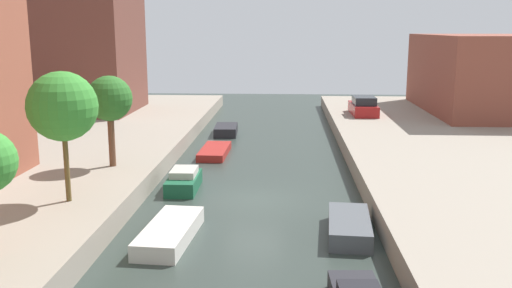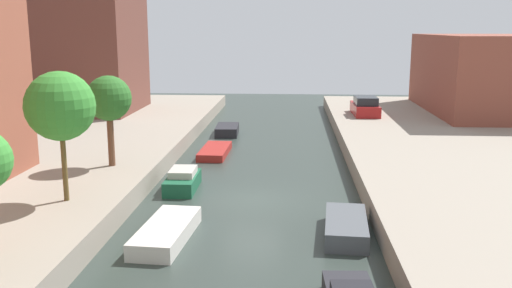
{
  "view_description": "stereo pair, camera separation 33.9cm",
  "coord_description": "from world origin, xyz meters",
  "px_view_note": "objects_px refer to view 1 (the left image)",
  "views": [
    {
      "loc": [
        1.4,
        -24.59,
        7.77
      ],
      "look_at": [
        -0.32,
        7.85,
        1.0
      ],
      "focal_mm": 39.28,
      "sensor_mm": 36.0,
      "label": 1
    },
    {
      "loc": [
        1.74,
        -24.57,
        7.77
      ],
      "look_at": [
        -0.32,
        7.85,
        1.0
      ],
      "focal_mm": 39.28,
      "sensor_mm": 36.0,
      "label": 2
    }
  ],
  "objects_px": {
    "moored_boat_left_4": "(215,151)",
    "moored_boat_right_2": "(349,226)",
    "parked_car": "(363,107)",
    "moored_boat_left_3": "(184,181)",
    "street_tree_2": "(62,107)",
    "street_tree_3": "(109,99)",
    "moored_boat_left_5": "(226,130)",
    "low_block_right": "(490,73)",
    "moored_boat_left_2": "(170,232)"
  },
  "relations": [
    {
      "from": "street_tree_3",
      "to": "moored_boat_left_2",
      "type": "bearing_deg",
      "value": -59.08
    },
    {
      "from": "low_block_right",
      "to": "moored_boat_left_4",
      "type": "bearing_deg",
      "value": -148.32
    },
    {
      "from": "low_block_right",
      "to": "street_tree_3",
      "type": "distance_m",
      "value": 32.16
    },
    {
      "from": "moored_boat_left_3",
      "to": "moored_boat_left_4",
      "type": "distance_m",
      "value": 7.69
    },
    {
      "from": "moored_boat_left_2",
      "to": "moored_boat_left_4",
      "type": "xyz_separation_m",
      "value": [
        -0.13,
        14.31,
        -0.09
      ]
    },
    {
      "from": "moored_boat_left_2",
      "to": "moored_boat_right_2",
      "type": "bearing_deg",
      "value": 7.5
    },
    {
      "from": "moored_boat_left_3",
      "to": "moored_boat_left_5",
      "type": "bearing_deg",
      "value": 87.86
    },
    {
      "from": "parked_car",
      "to": "moored_boat_left_3",
      "type": "distance_m",
      "value": 21.36
    },
    {
      "from": "moored_boat_left_4",
      "to": "moored_boat_left_5",
      "type": "relative_size",
      "value": 1.33
    },
    {
      "from": "parked_car",
      "to": "street_tree_2",
      "type": "bearing_deg",
      "value": -122.22
    },
    {
      "from": "street_tree_2",
      "to": "moored_boat_right_2",
      "type": "relative_size",
      "value": 1.32
    },
    {
      "from": "parked_car",
      "to": "moored_boat_left_3",
      "type": "bearing_deg",
      "value": -121.31
    },
    {
      "from": "moored_boat_left_5",
      "to": "moored_boat_left_3",
      "type": "bearing_deg",
      "value": -92.14
    },
    {
      "from": "moored_boat_left_4",
      "to": "moored_boat_left_3",
      "type": "bearing_deg",
      "value": -94.03
    },
    {
      "from": "low_block_right",
      "to": "street_tree_2",
      "type": "bearing_deg",
      "value": -134.31
    },
    {
      "from": "low_block_right",
      "to": "moored_boat_left_5",
      "type": "height_order",
      "value": "low_block_right"
    },
    {
      "from": "low_block_right",
      "to": "parked_car",
      "type": "distance_m",
      "value": 10.98
    },
    {
      "from": "low_block_right",
      "to": "moored_boat_left_5",
      "type": "xyz_separation_m",
      "value": [
        -20.97,
        -6.19,
        -3.77
      ]
    },
    {
      "from": "street_tree_3",
      "to": "moored_boat_left_5",
      "type": "height_order",
      "value": "street_tree_3"
    },
    {
      "from": "moored_boat_left_4",
      "to": "moored_boat_right_2",
      "type": "xyz_separation_m",
      "value": [
        6.85,
        -13.42,
        0.12
      ]
    },
    {
      "from": "moored_boat_left_4",
      "to": "moored_boat_left_5",
      "type": "distance_m",
      "value": 6.75
    },
    {
      "from": "low_block_right",
      "to": "moored_boat_right_2",
      "type": "bearing_deg",
      "value": -118.17
    },
    {
      "from": "street_tree_3",
      "to": "moored_boat_left_4",
      "type": "xyz_separation_m",
      "value": [
        4.2,
        7.07,
        -4.11
      ]
    },
    {
      "from": "street_tree_2",
      "to": "street_tree_3",
      "type": "bearing_deg",
      "value": 90.0
    },
    {
      "from": "street_tree_2",
      "to": "moored_boat_left_4",
      "type": "xyz_separation_m",
      "value": [
        4.2,
        12.85,
        -4.56
      ]
    },
    {
      "from": "street_tree_2",
      "to": "moored_boat_left_5",
      "type": "bearing_deg",
      "value": 77.89
    },
    {
      "from": "low_block_right",
      "to": "street_tree_3",
      "type": "xyz_separation_m",
      "value": [
        -25.18,
        -20.01,
        0.23
      ]
    },
    {
      "from": "street_tree_2",
      "to": "moored_boat_left_5",
      "type": "xyz_separation_m",
      "value": [
        4.2,
        19.6,
        -4.45
      ]
    },
    {
      "from": "parked_car",
      "to": "moored_boat_left_5",
      "type": "bearing_deg",
      "value": -160.15
    },
    {
      "from": "moored_boat_left_2",
      "to": "moored_boat_left_3",
      "type": "bearing_deg",
      "value": 95.75
    },
    {
      "from": "low_block_right",
      "to": "moored_boat_right_2",
      "type": "distance_m",
      "value": 30.14
    },
    {
      "from": "street_tree_2",
      "to": "moored_boat_left_5",
      "type": "height_order",
      "value": "street_tree_2"
    },
    {
      "from": "moored_boat_left_5",
      "to": "moored_boat_right_2",
      "type": "bearing_deg",
      "value": -71.23
    },
    {
      "from": "moored_boat_left_5",
      "to": "moored_boat_right_2",
      "type": "relative_size",
      "value": 0.84
    },
    {
      "from": "low_block_right",
      "to": "moored_boat_left_3",
      "type": "relative_size",
      "value": 4.85
    },
    {
      "from": "moored_boat_left_4",
      "to": "moored_boat_right_2",
      "type": "relative_size",
      "value": 1.12
    },
    {
      "from": "moored_boat_left_3",
      "to": "low_block_right",
      "type": "bearing_deg",
      "value": 43.77
    },
    {
      "from": "street_tree_2",
      "to": "moored_boat_left_2",
      "type": "bearing_deg",
      "value": -18.59
    },
    {
      "from": "moored_boat_left_5",
      "to": "moored_boat_right_2",
      "type": "xyz_separation_m",
      "value": [
        6.85,
        -20.17,
        0.01
      ]
    },
    {
      "from": "street_tree_3",
      "to": "moored_boat_left_5",
      "type": "xyz_separation_m",
      "value": [
        4.2,
        13.82,
        -4.0
      ]
    },
    {
      "from": "moored_boat_left_4",
      "to": "street_tree_3",
      "type": "bearing_deg",
      "value": -120.73
    },
    {
      "from": "street_tree_3",
      "to": "moored_boat_left_4",
      "type": "height_order",
      "value": "street_tree_3"
    },
    {
      "from": "moored_boat_left_2",
      "to": "moored_boat_left_5",
      "type": "distance_m",
      "value": 21.06
    },
    {
      "from": "street_tree_3",
      "to": "moored_boat_left_5",
      "type": "distance_m",
      "value": 14.99
    },
    {
      "from": "parked_car",
      "to": "street_tree_3",
      "type": "bearing_deg",
      "value": -129.92
    },
    {
      "from": "street_tree_2",
      "to": "moored_boat_left_2",
      "type": "distance_m",
      "value": 6.4
    },
    {
      "from": "street_tree_3",
      "to": "moored_boat_right_2",
      "type": "distance_m",
      "value": 13.36
    },
    {
      "from": "street_tree_2",
      "to": "parked_car",
      "type": "relative_size",
      "value": 1.18
    },
    {
      "from": "low_block_right",
      "to": "street_tree_2",
      "type": "xyz_separation_m",
      "value": [
        -25.18,
        -25.79,
        0.68
      ]
    },
    {
      "from": "moored_boat_left_4",
      "to": "moored_boat_right_2",
      "type": "height_order",
      "value": "moored_boat_right_2"
    }
  ]
}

